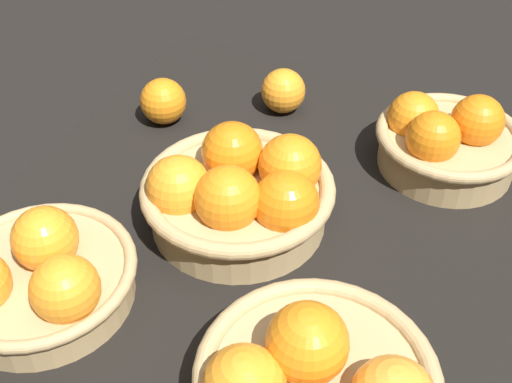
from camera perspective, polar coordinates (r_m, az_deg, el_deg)
The scene contains 6 objects.
market_tray at distance 83.08cm, azimuth 0.66°, elevation -4.02°, with size 84.00×72.00×3.00cm, color black.
basket_center at distance 79.70cm, azimuth -1.39°, elevation 0.04°, with size 24.41×24.41×11.61cm.
basket_near_right at distance 92.96cm, azimuth 16.55°, elevation 4.42°, with size 20.55×20.55×11.17cm.
basket_far_left at distance 74.89cm, azimuth -18.92°, elevation -7.23°, with size 21.79×21.79×10.69cm.
loose_orange_front_gap at distance 100.13cm, azimuth -8.28°, elevation 7.97°, with size 7.12×7.12×7.12cm, color orange.
loose_orange_back_gap at distance 101.85cm, azimuth 2.44°, elevation 8.95°, with size 7.01×7.01×7.01cm, color orange.
Camera 1 is at (-53.90, -24.51, 59.78)cm, focal length 44.88 mm.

